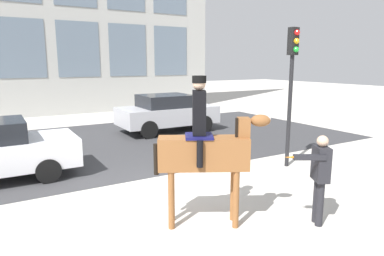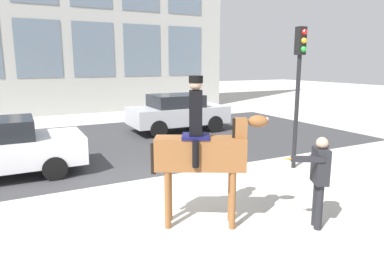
{
  "view_description": "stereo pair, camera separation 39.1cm",
  "coord_description": "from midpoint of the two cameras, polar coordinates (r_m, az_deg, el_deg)",
  "views": [
    {
      "loc": [
        -3.01,
        -7.19,
        2.88
      ],
      "look_at": [
        0.41,
        -1.38,
        1.59
      ],
      "focal_mm": 32.0,
      "sensor_mm": 36.0,
      "label": 1
    },
    {
      "loc": [
        -2.67,
        -7.38,
        2.88
      ],
      "look_at": [
        0.41,
        -1.38,
        1.59
      ],
      "focal_mm": 32.0,
      "sensor_mm": 36.0,
      "label": 2
    }
  ],
  "objects": [
    {
      "name": "road_surface",
      "position": [
        12.7,
        -16.75,
        -2.77
      ],
      "size": [
        19.61,
        8.5,
        0.01
      ],
      "color": "#38383A",
      "rests_on": "ground_plane"
    },
    {
      "name": "ground_plane",
      "position": [
        8.33,
        -8.74,
        -9.56
      ],
      "size": [
        80.0,
        80.0,
        0.0
      ],
      "primitive_type": "plane",
      "color": "beige"
    },
    {
      "name": "pedestrian_bystander",
      "position": [
        6.43,
        18.88,
        -7.13
      ],
      "size": [
        0.91,
        0.46,
        1.64
      ],
      "rotation": [
        0.0,
        0.0,
        2.62
      ],
      "color": "#232328",
      "rests_on": "ground_plane"
    },
    {
      "name": "traffic_light",
      "position": [
        9.67,
        15.17,
        8.56
      ],
      "size": [
        0.24,
        0.29,
        3.81
      ],
      "color": "black",
      "rests_on": "ground_plane"
    },
    {
      "name": "street_car_far_lane",
      "position": [
        14.55,
        -4.98,
        2.62
      ],
      "size": [
        4.08,
        2.07,
        1.57
      ],
      "color": "#B7B7BC",
      "rests_on": "ground_plane"
    },
    {
      "name": "mounted_horse_lead",
      "position": [
        5.97,
        0.42,
        -3.56
      ],
      "size": [
        1.87,
        1.21,
        2.67
      ],
      "rotation": [
        0.0,
        0.0,
        -0.49
      ],
      "color": "brown",
      "rests_on": "ground_plane"
    }
  ]
}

